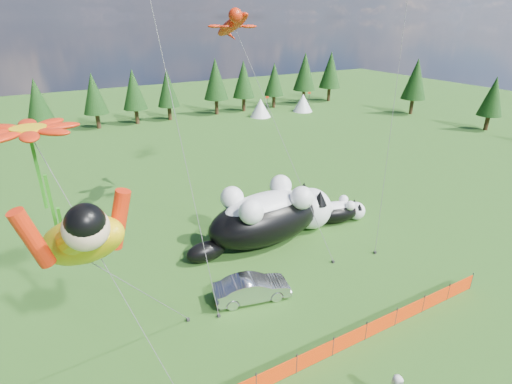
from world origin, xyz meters
The scene contains 10 objects.
ground centered at (0.00, 0.00, 0.00)m, with size 160.00×160.00×0.00m, color #0C3609.
safety_fence centered at (0.00, -3.00, 0.50)m, with size 22.06×0.06×1.10m.
tree_line centered at (0.00, 45.00, 4.00)m, with size 90.00×4.00×8.00m, color black, non-canonical shape.
festival_tents centered at (11.00, 40.00, 1.40)m, with size 50.00×3.20×2.80m, color white, non-canonical shape.
cat_large centered at (4.02, 7.31, 1.93)m, with size 11.25×4.32×4.06m.
cat_small centered at (9.76, 7.15, 0.88)m, with size 5.04×2.65×1.84m.
car centered at (-0.23, 2.35, 0.69)m, with size 1.45×4.17×1.37m, color #BCBDC1.
superhero_kite centered at (-8.31, -1.54, 8.04)m, with size 7.53×7.19×11.14m.
gecko_kite centered at (5.00, 14.68, 13.71)m, with size 3.41×15.05×17.99m.
flower_kite centered at (-8.98, 0.41, 10.94)m, with size 4.98×4.41×11.71m.
Camera 1 is at (-8.77, -13.24, 14.23)m, focal length 28.00 mm.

